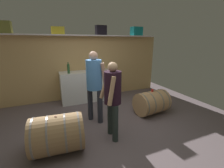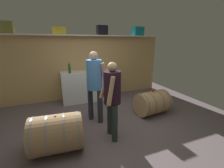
{
  "view_description": "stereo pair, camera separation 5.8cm",
  "coord_description": "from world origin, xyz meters",
  "views": [
    {
      "loc": [
        -0.99,
        -2.66,
        1.86
      ],
      "look_at": [
        0.21,
        0.22,
        0.98
      ],
      "focal_mm": 24.21,
      "sensor_mm": 36.0,
      "label": 1
    },
    {
      "loc": [
        -0.93,
        -2.68,
        1.86
      ],
      "look_at": [
        0.21,
        0.22,
        0.98
      ],
      "focal_mm": 24.21,
      "sensor_mm": 36.0,
      "label": 2
    }
  ],
  "objects": [
    {
      "name": "red_funnel",
      "position": [
        0.36,
        1.87,
        1.0
      ],
      "size": [
        0.11,
        0.11,
        0.1
      ],
      "primitive_type": "cone",
      "color": "red",
      "rests_on": "work_cabinet"
    },
    {
      "name": "wine_glass",
      "position": [
        0.42,
        2.03,
        1.05
      ],
      "size": [
        0.08,
        0.08,
        0.14
      ],
      "color": "white",
      "rests_on": "work_cabinet"
    },
    {
      "name": "work_cabinet",
      "position": [
        0.08,
        1.96,
        0.48
      ],
      "size": [
        1.66,
        0.58,
        0.95
      ],
      "primitive_type": "cube",
      "color": "white",
      "rests_on": "ground"
    },
    {
      "name": "toolcase_teal",
      "position": [
        1.94,
        2.16,
        2.2
      ],
      "size": [
        0.38,
        0.29,
        0.29
      ],
      "primitive_type": "cube",
      "rotation": [
        0.0,
        0.0,
        0.06
      ],
      "color": "#128389",
      "rests_on": "high_shelf_board"
    },
    {
      "name": "winemaker_pouring",
      "position": [
        -0.08,
        0.55,
        1.02
      ],
      "size": [
        0.48,
        0.53,
        1.66
      ],
      "rotation": [
        0.0,
        0.0,
        -0.98
      ],
      "color": "#2E313C",
      "rests_on": "ground"
    },
    {
      "name": "wine_barrel_near",
      "position": [
        1.41,
        0.36,
        0.3
      ],
      "size": [
        0.89,
        0.69,
        0.61
      ],
      "rotation": [
        0.0,
        0.0,
        0.11
      ],
      "color": "tan",
      "rests_on": "ground"
    },
    {
      "name": "toolcase_olive",
      "position": [
        -1.94,
        2.16,
        2.21
      ],
      "size": [
        0.3,
        0.21,
        0.31
      ],
      "primitive_type": "cube",
      "rotation": [
        0.0,
        0.0,
        -0.05
      ],
      "color": "olive",
      "rests_on": "high_shelf_board"
    },
    {
      "name": "toolcase_black",
      "position": [
        0.64,
        2.16,
        2.2
      ],
      "size": [
        0.34,
        0.22,
        0.3
      ],
      "primitive_type": "cube",
      "rotation": [
        0.0,
        0.0,
        0.03
      ],
      "color": "black",
      "rests_on": "high_shelf_board"
    },
    {
      "name": "wine_barrel_far",
      "position": [
        -0.98,
        -0.22,
        0.33
      ],
      "size": [
        0.9,
        0.73,
        0.67
      ],
      "rotation": [
        0.0,
        0.0,
        -0.08
      ],
      "color": "#99744B",
      "rests_on": "ground"
    },
    {
      "name": "back_wall_panel",
      "position": [
        0.0,
        2.31,
        1.01
      ],
      "size": [
        5.57,
        0.1,
        2.02
      ],
      "primitive_type": "cube",
      "color": "tan",
      "rests_on": "ground"
    },
    {
      "name": "toolcase_yellow",
      "position": [
        -0.66,
        2.16,
        2.16
      ],
      "size": [
        0.38,
        0.29,
        0.21
      ],
      "primitive_type": "cube",
      "rotation": [
        0.0,
        0.0,
        -0.07
      ],
      "color": "yellow",
      "rests_on": "high_shelf_board"
    },
    {
      "name": "tasting_cup",
      "position": [
        1.4,
        0.36,
        0.64
      ],
      "size": [
        0.06,
        0.06,
        0.06
      ],
      "primitive_type": "cylinder",
      "color": "red",
      "rests_on": "wine_barrel_near"
    },
    {
      "name": "wine_bottle_green",
      "position": [
        -0.49,
        1.84,
        1.11
      ],
      "size": [
        0.07,
        0.07,
        0.33
      ],
      "color": "#28522B",
      "rests_on": "work_cabinet"
    },
    {
      "name": "ground_plane",
      "position": [
        0.0,
        0.58,
        -0.01
      ],
      "size": [
        6.77,
        7.82,
        0.02
      ],
      "primitive_type": "cube",
      "color": "#64565A"
    },
    {
      "name": "wine_bottle_dark",
      "position": [
        0.53,
        2.11,
        1.08
      ],
      "size": [
        0.07,
        0.07,
        0.3
      ],
      "color": "black",
      "rests_on": "work_cabinet"
    },
    {
      "name": "visitor_tasting",
      "position": [
        0.04,
        -0.22,
        0.93
      ],
      "size": [
        0.36,
        0.45,
        1.51
      ],
      "rotation": [
        0.0,
        0.0,
        1.55
      ],
      "color": "#283330",
      "rests_on": "ground"
    },
    {
      "name": "high_shelf_board",
      "position": [
        0.0,
        2.16,
        2.04
      ],
      "size": [
        5.13,
        0.4,
        0.03
      ],
      "primitive_type": "cube",
      "color": "silver",
      "rests_on": "back_wall_panel"
    }
  ]
}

